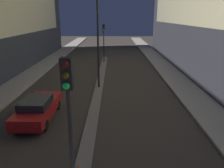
{
  "coord_description": "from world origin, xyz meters",
  "views": [
    {
      "loc": [
        1.28,
        -3.24,
        6.15
      ],
      "look_at": [
        1.16,
        14.74,
        0.5
      ],
      "focal_mm": 35.0,
      "sensor_mm": 36.0,
      "label": 1
    }
  ],
  "objects_px": {
    "traffic_light_near": "(69,104)",
    "car_left_lane": "(38,108)",
    "street_lamp": "(98,22)",
    "traffic_light_mid": "(104,35)"
  },
  "relations": [
    {
      "from": "traffic_light_near",
      "to": "car_left_lane",
      "type": "xyz_separation_m",
      "value": [
        -3.32,
        6.48,
        -2.98
      ]
    },
    {
      "from": "traffic_light_near",
      "to": "street_lamp",
      "type": "height_order",
      "value": "street_lamp"
    },
    {
      "from": "street_lamp",
      "to": "car_left_lane",
      "type": "height_order",
      "value": "street_lamp"
    },
    {
      "from": "traffic_light_mid",
      "to": "street_lamp",
      "type": "relative_size",
      "value": 0.61
    },
    {
      "from": "street_lamp",
      "to": "car_left_lane",
      "type": "bearing_deg",
      "value": -118.67
    },
    {
      "from": "car_left_lane",
      "to": "street_lamp",
      "type": "bearing_deg",
      "value": 61.33
    },
    {
      "from": "traffic_light_mid",
      "to": "car_left_lane",
      "type": "distance_m",
      "value": 17.61
    },
    {
      "from": "street_lamp",
      "to": "car_left_lane",
      "type": "relative_size",
      "value": 1.72
    },
    {
      "from": "traffic_light_near",
      "to": "street_lamp",
      "type": "xyz_separation_m",
      "value": [
        0.0,
        12.55,
        1.94
      ]
    },
    {
      "from": "traffic_light_mid",
      "to": "street_lamp",
      "type": "distance_m",
      "value": 11.14
    }
  ]
}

